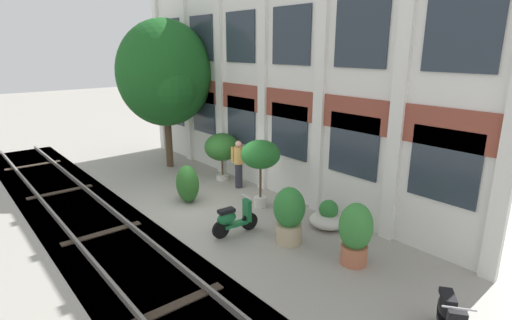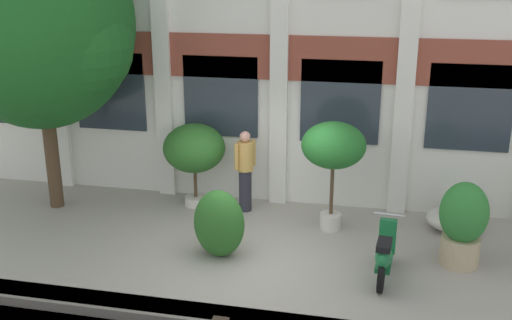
% 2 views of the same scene
% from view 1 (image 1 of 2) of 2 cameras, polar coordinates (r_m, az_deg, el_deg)
% --- Properties ---
extents(ground_plane, '(80.00, 80.00, 0.00)m').
position_cam_1_polar(ground_plane, '(12.82, -7.75, -6.41)').
color(ground_plane, '#9E998E').
extents(apartment_facade, '(15.32, 0.64, 7.12)m').
position_cam_1_polar(apartment_facade, '(13.61, 1.90, 10.50)').
color(apartment_facade, silver).
rests_on(apartment_facade, ground).
extents(rail_tracks, '(22.96, 2.80, 0.43)m').
position_cam_1_polar(rail_tracks, '(11.69, -21.01, -10.38)').
color(rail_tracks, '#4C473F').
rests_on(rail_tracks, ground).
extents(broadleaf_tree, '(3.93, 3.74, 5.91)m').
position_cam_1_polar(broadleaf_tree, '(16.51, -12.90, 11.63)').
color(broadleaf_tree, '#4C3826').
rests_on(broadleaf_tree, ground).
extents(potted_plant_ribbed_drum, '(0.77, 0.77, 1.48)m').
position_cam_1_polar(potted_plant_ribbed_drum, '(9.44, 14.02, -9.98)').
color(potted_plant_ribbed_drum, '#B76647').
rests_on(potted_plant_ribbed_drum, ground).
extents(potted_plant_glazed_jar, '(0.80, 0.80, 1.48)m').
position_cam_1_polar(potted_plant_glazed_jar, '(10.16, 4.75, -7.67)').
color(potted_plant_glazed_jar, tan).
rests_on(potted_plant_glazed_jar, ground).
extents(potted_plant_wide_bowl, '(1.04, 1.04, 0.79)m').
position_cam_1_polar(potted_plant_wide_bowl, '(11.32, 10.28, -8.07)').
color(potted_plant_wide_bowl, beige).
rests_on(potted_plant_wide_bowl, ground).
extents(potted_plant_tall_urn, '(1.21, 1.21, 2.12)m').
position_cam_1_polar(potted_plant_tall_urn, '(12.10, 0.65, 0.52)').
color(potted_plant_tall_urn, beige).
rests_on(potted_plant_tall_urn, ground).
extents(potted_plant_low_pan, '(1.29, 1.29, 1.77)m').
position_cam_1_polar(potted_plant_low_pan, '(14.80, -4.89, 1.77)').
color(potted_plant_low_pan, beige).
rests_on(potted_plant_low_pan, ground).
extents(scooter_near_curb, '(0.50, 1.38, 0.98)m').
position_cam_1_polar(scooter_near_curb, '(10.68, -3.27, -8.43)').
color(scooter_near_curb, black).
rests_on(scooter_near_curb, ground).
extents(scooter_second_parked, '(0.90, 1.16, 0.98)m').
position_cam_1_polar(scooter_second_parked, '(7.89, 25.78, -19.72)').
color(scooter_second_parked, black).
rests_on(scooter_second_parked, ground).
extents(resident_by_doorway, '(0.37, 0.43, 1.70)m').
position_cam_1_polar(resident_by_doorway, '(13.99, -2.49, -0.39)').
color(resident_by_doorway, '#282833').
rests_on(resident_by_doorway, ground).
extents(topiary_hedge, '(1.01, 0.83, 1.21)m').
position_cam_1_polar(topiary_hedge, '(12.98, -9.76, -3.36)').
color(topiary_hedge, '#286023').
rests_on(topiary_hedge, ground).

